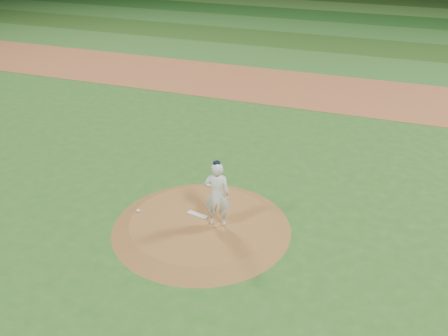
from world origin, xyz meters
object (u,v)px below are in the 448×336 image
object	(u,v)px
pitchers_mound	(201,224)
rosin_bag	(138,211)
pitching_rubber	(197,215)
pitcher_on_mound	(217,194)

from	to	relation	value
pitchers_mound	rosin_bag	bearing A→B (deg)	-174.73
pitchers_mound	rosin_bag	world-z (taller)	rosin_bag
pitching_rubber	rosin_bag	bearing A→B (deg)	-156.46
pitching_rubber	rosin_bag	xyz separation A→B (m)	(-1.84, -0.45, 0.02)
pitchers_mound	pitching_rubber	world-z (taller)	pitching_rubber
pitchers_mound	rosin_bag	size ratio (longest dim) A/B	43.43
pitchers_mound	pitching_rubber	size ratio (longest dim) A/B	8.06
pitchers_mound	pitcher_on_mound	size ratio (longest dim) A/B	2.55
pitching_rubber	pitcher_on_mound	xyz separation A→B (m)	(0.75, -0.24, 1.04)
rosin_bag	pitcher_on_mound	bearing A→B (deg)	4.63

